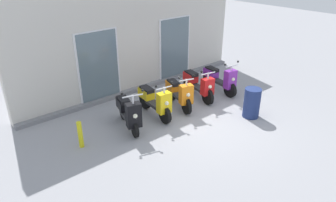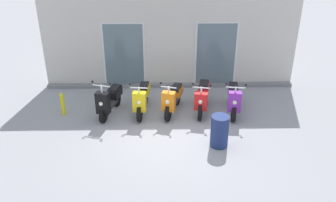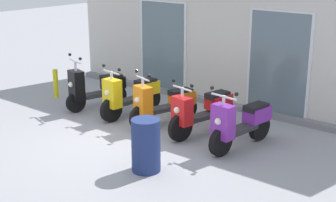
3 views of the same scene
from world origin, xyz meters
TOP-DOWN VIEW (x-y plane):
  - ground_plane at (0.00, 0.00)m, footprint 40.00×40.00m
  - storefront_facade at (0.00, 3.28)m, footprint 8.64×0.50m
  - scooter_black at (-1.89, 1.08)m, footprint 0.76×1.47m
  - scooter_yellow at (-0.90, 1.20)m, footprint 0.57×1.64m
  - scooter_orange at (0.04, 1.18)m, footprint 0.75×1.58m
  - scooter_red at (0.95, 1.25)m, footprint 0.67×1.63m
  - scooter_purple at (1.89, 1.13)m, footprint 0.62×1.63m
  - trash_bin at (1.21, -0.67)m, footprint 0.47×0.47m
  - curb_bollard at (-3.30, 1.09)m, footprint 0.12×0.12m

SIDE VIEW (x-z plane):
  - ground_plane at x=0.00m, z-range 0.00..0.00m
  - curb_bollard at x=-3.30m, z-range 0.00..0.70m
  - trash_bin at x=1.21m, z-range 0.00..0.88m
  - scooter_orange at x=0.04m, z-range -0.13..1.08m
  - scooter_purple at x=1.89m, z-range -0.13..1.08m
  - scooter_yellow at x=-0.90m, z-range -0.12..1.08m
  - scooter_red at x=0.95m, z-range -0.10..1.07m
  - scooter_black at x=-1.89m, z-range -0.15..1.15m
  - storefront_facade at x=0.00m, z-range -0.07..3.76m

